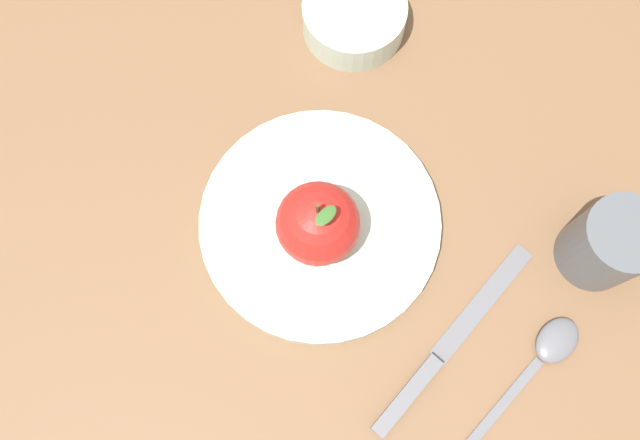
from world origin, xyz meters
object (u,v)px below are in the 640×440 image
dinner_plate (320,223)px  spoon (542,358)px  cup (611,243)px  knife (440,355)px  apple (318,224)px  side_bowl (354,15)px

dinner_plate → spoon: size_ratio=1.26×
cup → knife: 0.18m
cup → spoon: cup is taller
apple → spoon: (0.22, 0.07, -0.05)m
knife → side_bowl: bearing=149.6°
dinner_plate → spoon: bearing=15.4°
dinner_plate → cup: 0.27m
side_bowl → cup: cup is taller
side_bowl → spoon: (0.37, -0.11, -0.02)m
apple → knife: 0.17m
dinner_plate → apple: bearing=-50.1°
apple → side_bowl: apple is taller
knife → apple: bearing=-177.4°
cup → knife: cup is taller
side_bowl → knife: (0.31, -0.18, -0.02)m
spoon → knife: bearing=-133.9°
side_bowl → knife: bearing=-30.4°
dinner_plate → knife: (0.17, -0.00, -0.01)m
knife → spoon: 0.09m
side_bowl → spoon: 0.39m
cup → knife: bearing=-100.2°
knife → spoon: (0.07, 0.07, 0.00)m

